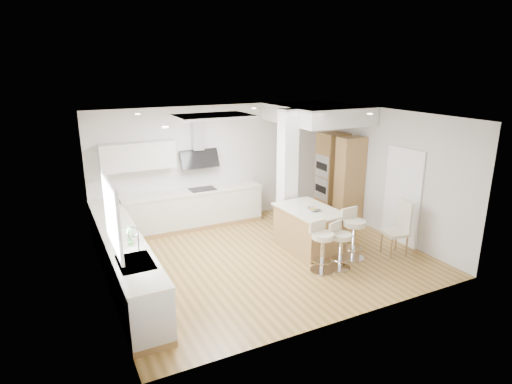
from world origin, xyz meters
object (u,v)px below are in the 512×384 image
bar_stool_b (340,243)px  bar_stool_c (353,231)px  bar_stool_a (322,244)px  dining_chair (400,226)px  peninsula (309,228)px

bar_stool_b → bar_stool_c: 0.56m
bar_stool_a → bar_stool_b: 0.38m
bar_stool_c → dining_chair: bearing=-19.1°
peninsula → bar_stool_a: bar_stool_a is taller
bar_stool_a → dining_chair: dining_chair is taller
bar_stool_b → dining_chair: 1.47m
peninsula → bar_stool_c: bar_stool_c is taller
peninsula → dining_chair: (1.48, -1.06, 0.16)m
bar_stool_b → bar_stool_c: size_ratio=0.88×
bar_stool_a → dining_chair: 1.84m
dining_chair → peninsula: bearing=154.3°
dining_chair → bar_stool_b: bearing=-170.4°
bar_stool_b → dining_chair: dining_chair is taller
peninsula → bar_stool_c: 0.96m
peninsula → bar_stool_b: 1.05m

